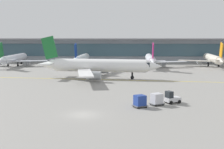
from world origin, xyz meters
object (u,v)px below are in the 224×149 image
gate_airplane_2 (82,59)px  baggage_tug (172,98)px  taxiing_regional_jet (98,66)px  cargo_dolly_trailing (140,101)px  gate_airplane_3 (150,59)px  cargo_dolly_lead (157,99)px  gate_airplane_1 (14,59)px  gate_airplane_4 (213,59)px

gate_airplane_2 → baggage_tug: bearing=-155.5°
taxiing_regional_jet → cargo_dolly_trailing: (8.88, -30.77, -2.25)m
gate_airplane_3 → cargo_dolly_trailing: (-7.14, -58.04, -1.59)m
gate_airplane_2 → cargo_dolly_trailing: 64.35m
taxiing_regional_jet → cargo_dolly_lead: bearing=-61.6°
baggage_tug → gate_airplane_1: bearing=100.9°
gate_airplane_3 → taxiing_regional_jet: bearing=151.1°
gate_airplane_2 → cargo_dolly_trailing: bearing=-161.1°
gate_airplane_2 → baggage_tug: gate_airplane_2 is taller
cargo_dolly_lead → taxiing_regional_jet: bearing=83.3°
gate_airplane_1 → gate_airplane_4: 71.17m
cargo_dolly_lead → gate_airplane_1: bearing=98.6°
cargo_dolly_lead → gate_airplane_2: bearing=80.0°
gate_airplane_1 → taxiing_regional_jet: 43.80m
gate_airplane_1 → gate_airplane_2: gate_airplane_1 is taller
taxiing_regional_jet → baggage_tug: 31.38m
gate_airplane_3 → cargo_dolly_lead: gate_airplane_3 is taller
gate_airplane_4 → gate_airplane_3: bearing=102.6°
gate_airplane_1 → cargo_dolly_lead: 73.39m
taxiing_regional_jet → baggage_tug: bearing=-56.1°
baggage_tug → cargo_dolly_trailing: size_ratio=1.13×
gate_airplane_3 → cargo_dolly_trailing: bearing=174.5°
gate_airplane_3 → baggage_tug: (-1.66, -55.06, -1.75)m
gate_airplane_2 → taxiing_regional_jet: taxiing_regional_jet is taller
gate_airplane_3 → baggage_tug: bearing=179.8°
taxiing_regional_jet → cargo_dolly_lead: taxiing_regional_jet is taller
gate_airplane_1 → gate_airplane_2: 24.16m
gate_airplane_2 → cargo_dolly_lead: 63.71m
gate_airplane_1 → gate_airplane_3: 48.63m
gate_airplane_4 → taxiing_regional_jet: size_ratio=0.80×
taxiing_regional_jet → baggage_tug: taxiing_regional_jet is taller
gate_airplane_3 → gate_airplane_4: same height
taxiing_regional_jet → gate_airplane_3: bearing=66.2°
gate_airplane_2 → cargo_dolly_lead: (20.21, -60.40, -1.49)m
baggage_tug → cargo_dolly_lead: size_ratio=1.13×
gate_airplane_3 → cargo_dolly_lead: size_ratio=10.20×
baggage_tug → gate_airplane_3: bearing=59.8°
gate_airplane_1 → taxiing_regional_jet: (32.57, -29.27, 0.66)m
gate_airplane_1 → gate_airplane_4: same height
gate_airplane_3 → gate_airplane_4: 22.86m
baggage_tug → cargo_dolly_lead: baggage_tug is taller
gate_airplane_1 → cargo_dolly_lead: bearing=-141.0°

